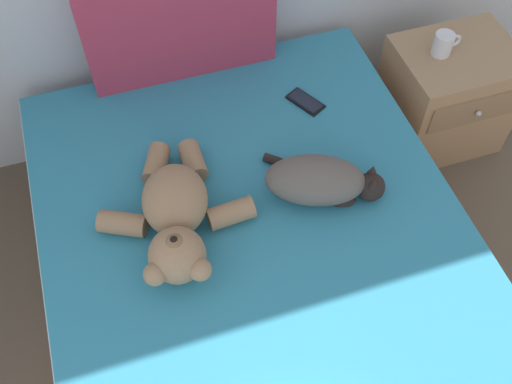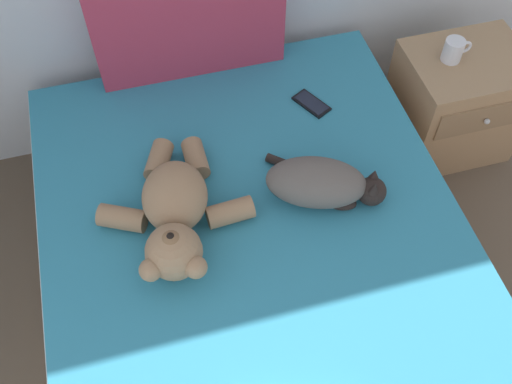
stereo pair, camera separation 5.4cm
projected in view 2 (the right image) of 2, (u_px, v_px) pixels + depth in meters
The scene contains 7 objects.
bed at pixel (261, 282), 2.11m from camera, with size 1.46×1.95×0.47m.
patterned_cushion at pixel (189, 24), 2.25m from camera, with size 0.73×0.11×0.43m.
cat at pixel (322, 183), 1.99m from camera, with size 0.42×0.35×0.15m.
teddy_bear at pixel (175, 213), 1.90m from camera, with size 0.52×0.60×0.19m.
cell_phone at pixel (311, 104), 2.29m from camera, with size 0.13×0.16×0.01m.
nightstand at pixel (455, 103), 2.60m from camera, with size 0.49×0.43×0.50m.
mug at pixel (454, 50), 2.36m from camera, with size 0.12×0.08×0.09m.
Camera 2 is at (1.09, 2.62, 2.14)m, focal length 41.52 mm.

